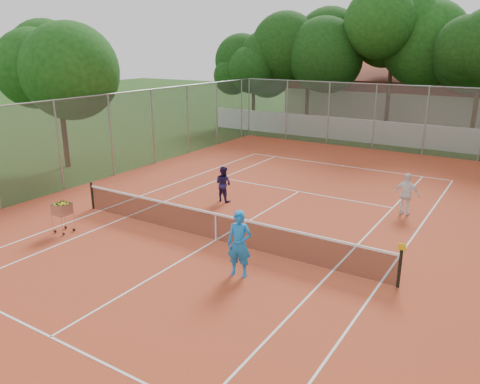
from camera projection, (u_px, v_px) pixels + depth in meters
The scene contains 12 objects.
ground at pixel (216, 241), 15.53m from camera, with size 120.00×120.00×0.00m, color #19370F.
court_pad at pixel (216, 240), 15.53m from camera, with size 18.00×34.00×0.02m, color #B14122.
court_lines at pixel (216, 240), 15.53m from camera, with size 10.98×23.78×0.01m, color white.
tennis_net at pixel (216, 226), 15.38m from camera, with size 11.88×0.10×0.98m, color black.
perimeter_fence at pixel (215, 183), 14.94m from camera, with size 18.00×34.00×4.00m, color slate.
boundary_wall at pixel (382, 133), 30.66m from camera, with size 26.00×0.30×1.50m, color white.
clubhouse at pixel (394, 95), 39.32m from camera, with size 16.40×9.00×4.40m, color beige.
tropical_trees at pixel (400, 64), 31.81m from camera, with size 29.00×19.00×10.00m, color black.
player_near at pixel (239, 244), 12.88m from camera, with size 0.70×0.46×1.91m, color #197DDB.
player_far_left at pixel (223, 184), 19.25m from camera, with size 0.72×0.56×1.48m, color #22184A.
player_far_right at pixel (406, 194), 17.64m from camera, with size 0.95×0.40×1.63m, color white.
ball_hopper at pixel (63, 217), 16.02m from camera, with size 0.56×0.56×1.15m, color #ADACB3.
Camera 1 is at (8.31, -11.71, 6.19)m, focal length 35.00 mm.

